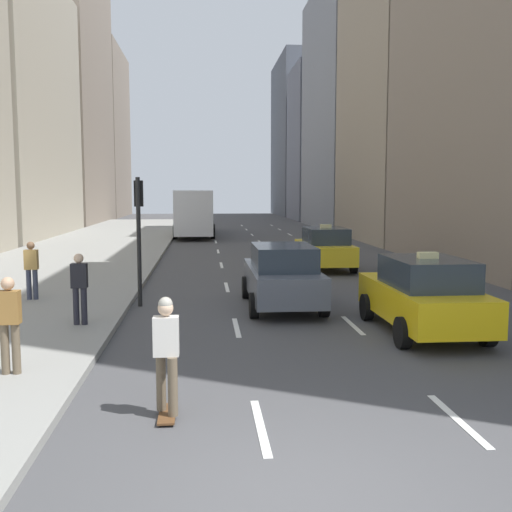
% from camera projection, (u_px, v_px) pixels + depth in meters
% --- Properties ---
extents(ground_plane, '(160.00, 160.00, 0.00)m').
position_uv_depth(ground_plane, '(298.00, 501.00, 6.24)').
color(ground_plane, '#474749').
extents(sidewalk_left, '(8.00, 66.00, 0.15)m').
position_uv_depth(sidewalk_left, '(92.00, 249.00, 32.37)').
color(sidewalk_left, gray).
rests_on(sidewalk_left, ground).
extents(lane_markings, '(5.72, 56.00, 0.01)m').
position_uv_depth(lane_markings, '(277.00, 257.00, 29.25)').
color(lane_markings, white).
rests_on(lane_markings, ground).
extents(building_row_left, '(6.00, 78.92, 30.27)m').
position_uv_depth(building_row_left, '(27.00, 72.00, 44.63)').
color(building_row_left, gray).
rests_on(building_row_left, ground).
extents(building_row_right, '(6.00, 84.34, 27.80)m').
position_uv_depth(building_row_right, '(383.00, 69.00, 42.89)').
color(building_row_right, gray).
rests_on(building_row_right, ground).
extents(taxi_lead, '(2.02, 4.40, 1.87)m').
position_uv_depth(taxi_lead, '(325.00, 248.00, 24.61)').
color(taxi_lead, yellow).
rests_on(taxi_lead, ground).
extents(taxi_second, '(2.02, 4.40, 1.87)m').
position_uv_depth(taxi_second, '(423.00, 295.00, 13.56)').
color(taxi_second, yellow).
rests_on(taxi_second, ground).
extents(sedan_black_near, '(2.02, 4.65, 1.75)m').
position_uv_depth(sedan_black_near, '(282.00, 276.00, 16.54)').
color(sedan_black_near, '#565B66').
rests_on(sedan_black_near, ground).
extents(city_bus, '(2.80, 11.61, 3.25)m').
position_uv_depth(city_bus, '(194.00, 211.00, 43.25)').
color(city_bus, silver).
rests_on(city_bus, ground).
extents(skateboarder, '(0.36, 0.80, 1.75)m').
position_uv_depth(skateboarder, '(166.00, 351.00, 8.45)').
color(skateboarder, brown).
rests_on(skateboarder, ground).
extents(pedestrian_near_curb, '(0.36, 0.22, 1.65)m').
position_uv_depth(pedestrian_near_curb, '(9.00, 320.00, 10.00)').
color(pedestrian_near_curb, brown).
rests_on(pedestrian_near_curb, sidewalk_left).
extents(pedestrian_mid_block, '(0.36, 0.22, 1.65)m').
position_uv_depth(pedestrian_mid_block, '(79.00, 285.00, 13.72)').
color(pedestrian_mid_block, '#23232D').
rests_on(pedestrian_mid_block, sidewalk_left).
extents(pedestrian_far_walking, '(0.36, 0.22, 1.65)m').
position_uv_depth(pedestrian_far_walking, '(31.00, 267.00, 16.92)').
color(pedestrian_far_walking, '#383D51').
rests_on(pedestrian_far_walking, sidewalk_left).
extents(traffic_light_pole, '(0.24, 0.42, 3.60)m').
position_uv_depth(traffic_light_pole, '(139.00, 220.00, 16.63)').
color(traffic_light_pole, black).
rests_on(traffic_light_pole, ground).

